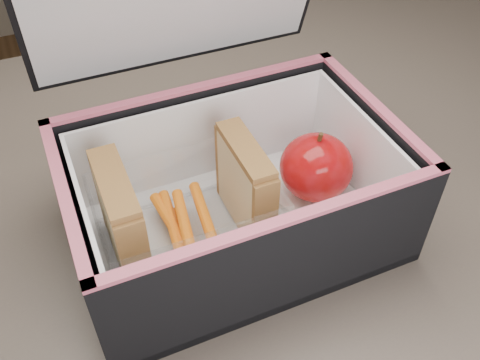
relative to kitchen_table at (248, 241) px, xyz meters
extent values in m
cube|color=brown|center=(0.00, 0.00, 0.08)|extent=(1.20, 0.80, 0.03)
cube|color=#382D26|center=(0.55, 0.35, -0.30)|extent=(0.05, 0.05, 0.72)
cube|color=#D2C18A|center=(-0.16, -0.05, 0.15)|extent=(0.01, 0.09, 0.09)
cube|color=#DC716F|center=(-0.15, -0.05, 0.15)|extent=(0.01, 0.09, 0.09)
cube|color=#D2C18A|center=(-0.14, -0.05, 0.15)|extent=(0.01, 0.09, 0.09)
cube|color=olive|center=(-0.15, -0.05, 0.21)|extent=(0.03, 0.09, 0.01)
cube|color=#D2C18A|center=(-0.04, -0.05, 0.15)|extent=(0.01, 0.08, 0.09)
cube|color=#DC716F|center=(-0.03, -0.05, 0.15)|extent=(0.01, 0.08, 0.08)
cube|color=#D2C18A|center=(-0.02, -0.05, 0.15)|extent=(0.01, 0.08, 0.09)
cube|color=olive|center=(-0.03, -0.05, 0.20)|extent=(0.02, 0.09, 0.01)
cylinder|color=orange|center=(-0.10, -0.06, 0.11)|extent=(0.02, 0.09, 0.01)
cylinder|color=orange|center=(-0.10, -0.05, 0.12)|extent=(0.02, 0.09, 0.01)
cylinder|color=orange|center=(-0.09, -0.06, 0.14)|extent=(0.02, 0.09, 0.01)
cylinder|color=orange|center=(-0.09, -0.06, 0.11)|extent=(0.02, 0.09, 0.01)
cylinder|color=orange|center=(-0.10, -0.05, 0.12)|extent=(0.02, 0.09, 0.01)
cylinder|color=orange|center=(-0.07, -0.06, 0.14)|extent=(0.02, 0.09, 0.01)
cube|color=white|center=(0.05, -0.04, 0.11)|extent=(0.10, 0.10, 0.01)
ellipsoid|color=#9A0600|center=(0.05, -0.05, 0.15)|extent=(0.08, 0.08, 0.07)
cylinder|color=#412E17|center=(0.05, -0.05, 0.19)|extent=(0.00, 0.01, 0.01)
camera|label=1|loc=(-0.18, -0.39, 0.51)|focal=40.00mm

